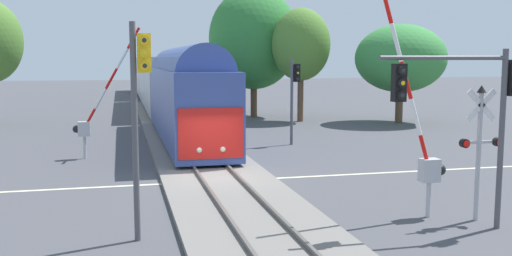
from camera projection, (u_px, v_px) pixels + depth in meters
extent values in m
plane|color=#47474C|center=(218.00, 181.00, 22.33)|extent=(220.00, 220.00, 0.00)
cube|color=beige|center=(218.00, 181.00, 22.33)|extent=(44.00, 0.20, 0.01)
cube|color=slate|center=(218.00, 179.00, 22.32)|extent=(4.40, 80.00, 0.18)
cube|color=#56514C|center=(200.00, 176.00, 22.14)|extent=(0.10, 80.00, 0.14)
cube|color=#56514C|center=(236.00, 174.00, 22.47)|extent=(0.10, 80.00, 0.14)
cube|color=#384C93|center=(186.00, 103.00, 32.51)|extent=(3.00, 18.33, 3.90)
cube|color=red|center=(211.00, 134.00, 23.72)|extent=(2.76, 0.08, 2.15)
cylinder|color=#384C93|center=(185.00, 71.00, 32.29)|extent=(2.76, 16.49, 2.76)
sphere|color=#F4F2CC|center=(199.00, 150.00, 23.67)|extent=(0.24, 0.24, 0.24)
sphere|color=#F4F2CC|center=(223.00, 149.00, 23.91)|extent=(0.24, 0.24, 0.24)
cube|color=#B7BCC6|center=(160.00, 82.00, 53.07)|extent=(3.00, 22.56, 4.60)
cube|color=black|center=(176.00, 79.00, 53.38)|extent=(0.04, 20.30, 0.90)
cube|color=red|center=(176.00, 94.00, 53.56)|extent=(0.04, 20.75, 0.36)
cube|color=#B7BCC6|center=(148.00, 75.00, 75.71)|extent=(3.00, 22.56, 4.60)
cube|color=black|center=(159.00, 73.00, 76.02)|extent=(0.04, 20.30, 0.90)
cube|color=red|center=(159.00, 83.00, 76.20)|extent=(0.04, 20.75, 0.36)
cylinder|color=#B7B7BC|center=(428.00, 199.00, 17.23)|extent=(0.14, 0.14, 1.10)
cube|color=#B7B7BC|center=(429.00, 170.00, 17.12)|extent=(0.56, 0.40, 0.70)
sphere|color=black|center=(440.00, 170.00, 17.20)|extent=(0.36, 0.36, 0.36)
cylinder|color=red|center=(425.00, 153.00, 17.01)|extent=(0.46, 0.12, 1.13)
cylinder|color=white|center=(416.00, 117.00, 16.80)|extent=(0.46, 0.12, 1.13)
cylinder|color=red|center=(406.00, 80.00, 16.59)|extent=(0.46, 0.12, 1.13)
cylinder|color=white|center=(396.00, 42.00, 16.38)|extent=(0.46, 0.12, 1.13)
cylinder|color=red|center=(386.00, 4.00, 16.16)|extent=(0.46, 0.12, 1.13)
cylinder|color=#B2B2B7|center=(478.00, 157.00, 16.72)|extent=(0.14, 0.14, 3.81)
cube|color=white|center=(481.00, 105.00, 16.51)|extent=(0.98, 0.05, 0.98)
cube|color=white|center=(481.00, 105.00, 16.51)|extent=(0.98, 0.05, 0.98)
cube|color=#B2B2B7|center=(479.00, 142.00, 16.66)|extent=(1.10, 0.08, 0.08)
cylinder|color=black|center=(464.00, 143.00, 16.44)|extent=(0.26, 0.18, 0.26)
cylinder|color=black|center=(498.00, 142.00, 16.69)|extent=(0.26, 0.18, 0.26)
sphere|color=red|center=(467.00, 144.00, 16.34)|extent=(0.20, 0.20, 0.20)
sphere|color=red|center=(500.00, 143.00, 16.60)|extent=(0.20, 0.20, 0.20)
cone|color=black|center=(482.00, 89.00, 16.47)|extent=(0.28, 0.28, 0.22)
cylinder|color=#B7B7BC|center=(85.00, 147.00, 27.30)|extent=(0.14, 0.14, 1.10)
cube|color=#B7B7BC|center=(84.00, 129.00, 27.19)|extent=(0.56, 0.40, 0.70)
sphere|color=black|center=(76.00, 129.00, 27.11)|extent=(0.36, 0.36, 0.36)
cylinder|color=red|center=(90.00, 119.00, 27.19)|extent=(0.64, 0.12, 1.02)
cylinder|color=white|center=(100.00, 99.00, 27.20)|extent=(0.64, 0.12, 1.02)
cylinder|color=red|center=(111.00, 79.00, 27.21)|extent=(0.64, 0.12, 1.02)
cylinder|color=white|center=(122.00, 59.00, 27.22)|extent=(0.64, 0.12, 1.02)
cylinder|color=red|center=(133.00, 38.00, 27.23)|extent=(0.64, 0.12, 1.02)
sphere|color=red|center=(139.00, 28.00, 27.23)|extent=(0.14, 0.14, 0.14)
cylinder|color=#4C4C51|center=(292.00, 102.00, 31.55)|extent=(0.16, 0.16, 4.81)
cube|color=black|center=(297.00, 73.00, 31.42)|extent=(0.34, 0.26, 1.00)
sphere|color=#262626|center=(298.00, 67.00, 31.24)|extent=(0.20, 0.20, 0.20)
cylinder|color=black|center=(298.00, 67.00, 31.21)|extent=(0.24, 0.10, 0.24)
sphere|color=yellow|center=(298.00, 73.00, 31.28)|extent=(0.20, 0.20, 0.20)
cylinder|color=black|center=(298.00, 73.00, 31.25)|extent=(0.24, 0.10, 0.24)
sphere|color=#262626|center=(298.00, 79.00, 31.32)|extent=(0.20, 0.20, 0.20)
cylinder|color=black|center=(298.00, 79.00, 31.29)|extent=(0.24, 0.10, 0.24)
cylinder|color=#4C4C51|center=(501.00, 140.00, 15.85)|extent=(0.16, 0.16, 5.07)
cylinder|color=#4C4C51|center=(445.00, 58.00, 15.14)|extent=(3.75, 0.12, 0.12)
cube|color=black|center=(399.00, 83.00, 14.91)|extent=(0.34, 0.26, 1.00)
sphere|color=#262626|center=(402.00, 71.00, 14.73)|extent=(0.20, 0.20, 0.20)
cylinder|color=black|center=(403.00, 71.00, 14.70)|extent=(0.24, 0.10, 0.24)
sphere|color=yellow|center=(402.00, 83.00, 14.77)|extent=(0.20, 0.20, 0.20)
cylinder|color=black|center=(402.00, 83.00, 14.74)|extent=(0.24, 0.10, 0.24)
sphere|color=#262626|center=(401.00, 95.00, 14.81)|extent=(0.20, 0.20, 0.20)
cylinder|color=black|center=(402.00, 95.00, 14.78)|extent=(0.24, 0.10, 0.24)
cylinder|color=#4C4C51|center=(135.00, 133.00, 14.72)|extent=(0.16, 0.16, 5.74)
cube|color=gold|center=(144.00, 53.00, 14.53)|extent=(0.34, 0.26, 1.00)
sphere|color=#262626|center=(144.00, 40.00, 14.35)|extent=(0.20, 0.20, 0.20)
cylinder|color=gold|center=(144.00, 40.00, 14.32)|extent=(0.24, 0.10, 0.24)
sphere|color=yellow|center=(144.00, 53.00, 14.39)|extent=(0.20, 0.20, 0.20)
cylinder|color=gold|center=(144.00, 53.00, 14.36)|extent=(0.24, 0.10, 0.24)
sphere|color=#262626|center=(145.00, 66.00, 14.42)|extent=(0.20, 0.20, 0.20)
cylinder|color=gold|center=(145.00, 66.00, 14.40)|extent=(0.24, 0.10, 0.24)
cylinder|color=brown|center=(254.00, 97.00, 46.73)|extent=(0.54, 0.54, 3.33)
ellipsoid|color=#2D7533|center=(254.00, 39.00, 46.15)|extent=(7.32, 7.32, 8.23)
cylinder|color=brown|center=(300.00, 97.00, 43.41)|extent=(0.45, 0.45, 3.81)
ellipsoid|color=#4C7A2D|center=(301.00, 44.00, 42.93)|extent=(4.46, 4.46, 5.47)
cylinder|color=brown|center=(399.00, 103.00, 42.44)|extent=(0.55, 0.55, 2.93)
ellipsoid|color=#38843D|center=(401.00, 58.00, 42.04)|extent=(6.72, 6.72, 5.03)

